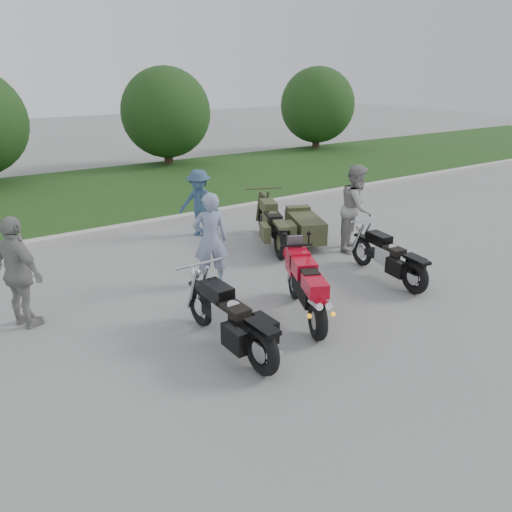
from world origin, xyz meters
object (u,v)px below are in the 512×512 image
cruiser_sidecar (292,227)px  person_stripe (211,240)px  sportbike_red (307,286)px  person_grey (357,208)px  cruiser_left (232,322)px  person_denim (199,203)px  person_back (19,273)px  cruiser_right (390,259)px

cruiser_sidecar → person_stripe: size_ratio=1.35×
sportbike_red → person_grey: bearing=57.6°
cruiser_left → person_denim: bearing=65.8°
person_grey → person_back: person_grey is taller
sportbike_red → cruiser_left: 1.53m
cruiser_left → person_stripe: size_ratio=1.31×
sportbike_red → cruiser_left: (-1.51, -0.18, -0.12)m
person_stripe → person_denim: 3.04m
sportbike_red → person_grey: size_ratio=1.02×
cruiser_sidecar → person_stripe: (-2.61, -0.92, 0.44)m
cruiser_right → person_grey: person_grey is taller
cruiser_left → cruiser_right: size_ratio=1.08×
cruiser_left → person_grey: person_grey is taller
sportbike_red → person_grey: (3.08, 2.05, 0.38)m
sportbike_red → person_stripe: 2.19m
person_grey → cruiser_left: bearing=171.1°
cruiser_sidecar → person_grey: (1.08, -0.95, 0.50)m
cruiser_left → person_denim: (2.12, 5.04, 0.36)m
cruiser_right → cruiser_left: bearing=-164.6°
person_denim → person_back: size_ratio=0.90×
person_grey → person_back: size_ratio=1.06×
cruiser_right → person_back: (-6.23, 1.95, 0.48)m
person_stripe → cruiser_left: bearing=90.8°
cruiser_right → person_back: 6.54m
person_denim → person_back: person_back is taller
cruiser_left → person_denim: 5.48m
person_grey → person_stripe: bearing=144.8°
cruiser_sidecar → person_back: bearing=-150.9°
cruiser_right → person_stripe: 3.47m
cruiser_sidecar → sportbike_red: bearing=-101.6°
sportbike_red → person_back: person_back is taller
cruiser_left → person_stripe: (0.90, 2.26, 0.44)m
sportbike_red → cruiser_right: sportbike_red is taller
person_denim → cruiser_sidecar: bearing=-0.3°
sportbike_red → person_denim: 4.90m
cruiser_right → person_grey: bearing=74.8°
person_denim → person_back: (-4.47, -2.57, 0.09)m
cruiser_left → person_grey: 5.13m
cruiser_left → cruiser_sidecar: size_ratio=0.97×
cruiser_left → cruiser_right: cruiser_left is taller
cruiser_right → person_denim: person_denim is taller
cruiser_left → person_grey: (4.59, 2.23, 0.50)m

